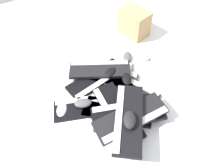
% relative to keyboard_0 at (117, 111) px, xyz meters
% --- Properties ---
extents(ground_plane, '(3.20, 3.20, 0.00)m').
position_rel_keyboard_0_xyz_m(ground_plane, '(-0.11, 0.09, -0.01)').
color(ground_plane, white).
extents(keyboard_0, '(0.41, 0.43, 0.03)m').
position_rel_keyboard_0_xyz_m(keyboard_0, '(0.00, 0.00, 0.00)').
color(keyboard_0, black).
rests_on(keyboard_0, ground).
extents(keyboard_1, '(0.46, 0.31, 0.03)m').
position_rel_keyboard_0_xyz_m(keyboard_1, '(-0.12, 0.17, 0.00)').
color(keyboard_1, black).
rests_on(keyboard_1, ground).
extents(keyboard_2, '(0.43, 0.41, 0.03)m').
position_rel_keyboard_0_xyz_m(keyboard_2, '(-0.29, 0.10, 0.00)').
color(keyboard_2, '#232326').
rests_on(keyboard_2, ground).
extents(keyboard_3, '(0.22, 0.46, 0.03)m').
position_rel_keyboard_0_xyz_m(keyboard_3, '(-0.31, 0.02, 0.00)').
color(keyboard_3, black).
rests_on(keyboard_3, ground).
extents(keyboard_4, '(0.30, 0.46, 0.03)m').
position_rel_keyboard_0_xyz_m(keyboard_4, '(-0.13, -0.14, 0.00)').
color(keyboard_4, black).
rests_on(keyboard_4, ground).
extents(keyboard_5, '(0.45, 0.19, 0.03)m').
position_rel_keyboard_0_xyz_m(keyboard_5, '(0.02, -0.01, 0.03)').
color(keyboard_5, black).
rests_on(keyboard_5, keyboard_0).
extents(keyboard_6, '(0.30, 0.46, 0.03)m').
position_rel_keyboard_0_xyz_m(keyboard_6, '(0.08, 0.03, 0.06)').
color(keyboard_6, black).
rests_on(keyboard_6, keyboard_5).
extents(keyboard_7, '(0.35, 0.46, 0.03)m').
position_rel_keyboard_0_xyz_m(keyboard_7, '(-0.35, 0.07, 0.03)').
color(keyboard_7, black).
rests_on(keyboard_7, keyboard_3).
extents(keyboard_8, '(0.17, 0.45, 0.03)m').
position_rel_keyboard_0_xyz_m(keyboard_8, '(0.12, 0.02, 0.09)').
color(keyboard_8, black).
rests_on(keyboard_8, keyboard_6).
extents(keyboard_9, '(0.44, 0.39, 0.03)m').
position_rel_keyboard_0_xyz_m(keyboard_9, '(0.13, -0.01, 0.12)').
color(keyboard_9, black).
rests_on(keyboard_9, keyboard_8).
extents(mouse_0, '(0.12, 0.08, 0.04)m').
position_rel_keyboard_0_xyz_m(mouse_0, '(-0.31, 0.45, 0.01)').
color(mouse_0, '#B7B7BC').
rests_on(mouse_0, ground).
extents(mouse_1, '(0.13, 0.11, 0.04)m').
position_rel_keyboard_0_xyz_m(mouse_1, '(-0.17, 0.18, 0.04)').
color(mouse_1, black).
rests_on(mouse_1, keyboard_1).
extents(mouse_2, '(0.13, 0.11, 0.04)m').
position_rel_keyboard_0_xyz_m(mouse_2, '(-0.19, -0.30, 0.01)').
color(mouse_2, silver).
rests_on(mouse_2, ground).
extents(mouse_3, '(0.09, 0.12, 0.04)m').
position_rel_keyboard_0_xyz_m(mouse_3, '(-0.06, 0.15, 0.04)').
color(mouse_3, silver).
rests_on(mouse_3, keyboard_1).
extents(mouse_4, '(0.11, 0.13, 0.04)m').
position_rel_keyboard_0_xyz_m(mouse_4, '(-0.15, -0.17, 0.04)').
color(mouse_4, '#4C4C51').
rests_on(mouse_4, keyboard_4).
extents(mouse_5, '(0.13, 0.12, 0.04)m').
position_rel_keyboard_0_xyz_m(mouse_5, '(0.15, -0.02, 0.16)').
color(mouse_5, black).
rests_on(mouse_5, keyboard_9).
extents(mouse_6, '(0.11, 0.13, 0.04)m').
position_rel_keyboard_0_xyz_m(mouse_6, '(-0.28, 0.12, 0.04)').
color(mouse_6, black).
rests_on(mouse_6, keyboard_2).
extents(mouse_7, '(0.13, 0.12, 0.04)m').
position_rel_keyboard_0_xyz_m(mouse_7, '(-0.37, 0.33, 0.01)').
color(mouse_7, '#4C4C51').
rests_on(mouse_7, ground).
extents(cable_0, '(0.18, 0.34, 0.01)m').
position_rel_keyboard_0_xyz_m(cable_0, '(-0.26, 0.19, -0.01)').
color(cable_0, '#59595B').
rests_on(cable_0, ground).
extents(cardboard_box, '(0.28, 0.22, 0.22)m').
position_rel_keyboard_0_xyz_m(cardboard_box, '(-0.61, 0.55, 0.10)').
color(cardboard_box, tan).
rests_on(cardboard_box, ground).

